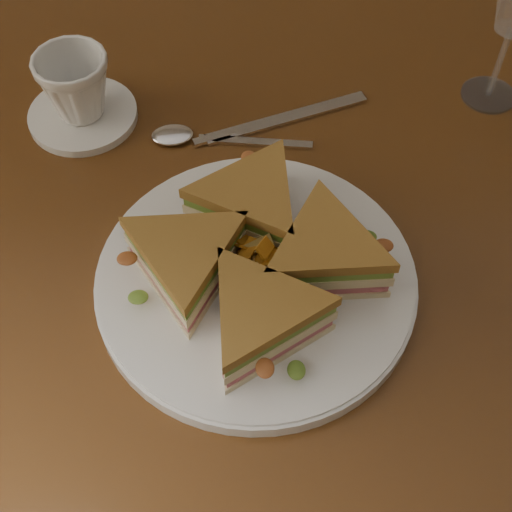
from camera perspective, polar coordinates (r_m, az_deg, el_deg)
The scene contains 9 objects.
ground at distance 1.43m, azimuth -0.55°, elevation -15.08°, with size 6.00×6.00×0.00m, color brown.
table at distance 0.85m, azimuth -0.90°, elevation 0.39°, with size 1.20×0.80×0.75m.
plate at distance 0.69m, azimuth 0.00°, elevation -2.01°, with size 0.31×0.31×0.02m, color silver.
sandwich_wedges at distance 0.66m, azimuth 0.00°, elevation -0.25°, with size 0.27×0.27×0.06m.
crisps_mound at distance 0.67m, azimuth 0.00°, elevation -0.45°, with size 0.09×0.09×0.05m, color #BE7018, non-canonical shape.
spoon at distance 0.83m, azimuth -5.11°, elevation 9.45°, with size 0.18×0.05×0.01m.
knife at distance 0.84m, azimuth 1.56°, elevation 10.69°, with size 0.21×0.07×0.00m.
saucer at distance 0.87m, azimuth -13.67°, elevation 10.89°, with size 0.13×0.13×0.01m, color silver.
coffee_cup at distance 0.84m, azimuth -14.26°, elevation 13.03°, with size 0.08×0.08×0.08m, color silver.
Camera 1 is at (-0.04, -0.49, 1.34)m, focal length 50.00 mm.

